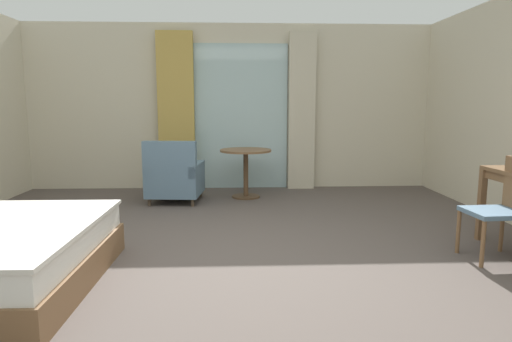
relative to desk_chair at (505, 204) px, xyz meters
The scene contains 8 objects.
ground 2.46m from the desk_chair, behind, with size 6.98×7.84×0.10m, color #564C47.
wall_back 4.34m from the desk_chair, 124.20° to the left, with size 6.58×0.12×2.59m, color beige.
balcony_glass_door 4.17m from the desk_chair, 123.23° to the left, with size 1.52×0.02×2.28m, color silver.
curtain_panel_left 4.71m from the desk_chair, 134.07° to the left, with size 0.56×0.10×2.44m, color tan.
curtain_panel_right 3.65m from the desk_chair, 110.86° to the left, with size 0.41×0.10×2.44m, color beige.
desk_chair is the anchor object (origin of this frame).
armchair_by_window 3.97m from the desk_chair, 142.73° to the left, with size 0.76×0.79×0.87m.
round_cafe_table 3.45m from the desk_chair, 129.02° to the left, with size 0.74×0.74×0.70m.
Camera 1 is at (0.09, -3.47, 1.34)m, focal length 30.93 mm.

